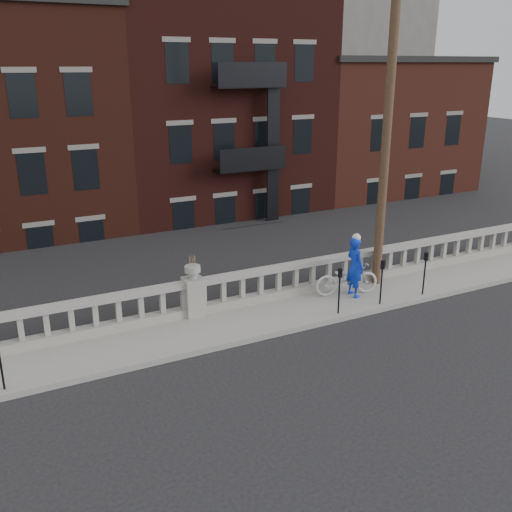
{
  "coord_description": "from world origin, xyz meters",
  "views": [
    {
      "loc": [
        -5.18,
        -10.09,
        6.92
      ],
      "look_at": [
        1.6,
        3.2,
        1.89
      ],
      "focal_mm": 40.0,
      "sensor_mm": 36.0,
      "label": 1
    }
  ],
  "objects": [
    {
      "name": "ground",
      "position": [
        0.0,
        0.0,
        0.0
      ],
      "size": [
        120.0,
        120.0,
        0.0
      ],
      "primitive_type": "plane",
      "color": "black",
      "rests_on": "ground"
    },
    {
      "name": "lower_level",
      "position": [
        0.56,
        23.04,
        2.63
      ],
      "size": [
        80.0,
        44.0,
        20.8
      ],
      "color": "#605E59",
      "rests_on": "ground"
    },
    {
      "name": "bicycle",
      "position": [
        4.75,
        3.24,
        0.67
      ],
      "size": [
        2.1,
        1.14,
        1.05
      ],
      "primitive_type": "imported",
      "rotation": [
        0.0,
        0.0,
        1.33
      ],
      "color": "silver",
      "rests_on": "sidewalk"
    },
    {
      "name": "parking_meter_c",
      "position": [
        5.2,
        2.15,
        1.0
      ],
      "size": [
        0.1,
        0.09,
        1.36
      ],
      "color": "black",
      "rests_on": "sidewalk"
    },
    {
      "name": "parking_meter_b",
      "position": [
        3.7,
        2.15,
        1.0
      ],
      "size": [
        0.1,
        0.09,
        1.36
      ],
      "color": "black",
      "rests_on": "sidewalk"
    },
    {
      "name": "utility_pole",
      "position": [
        6.2,
        3.6,
        5.24
      ],
      "size": [
        1.6,
        0.28,
        10.0
      ],
      "color": "#422D1E",
      "rests_on": "sidewalk"
    },
    {
      "name": "planter_pedestal",
      "position": [
        0.0,
        3.95,
        0.83
      ],
      "size": [
        0.55,
        0.55,
        1.76
      ],
      "color": "gray",
      "rests_on": "sidewalk"
    },
    {
      "name": "parking_meter_d",
      "position": [
        6.86,
        2.15,
        1.0
      ],
      "size": [
        0.1,
        0.09,
        1.36
      ],
      "color": "black",
      "rests_on": "sidewalk"
    },
    {
      "name": "balustrade",
      "position": [
        0.0,
        3.95,
        0.64
      ],
      "size": [
        28.0,
        0.34,
        1.03
      ],
      "color": "gray",
      "rests_on": "sidewalk"
    },
    {
      "name": "sidewalk",
      "position": [
        0.0,
        3.0,
        0.07
      ],
      "size": [
        32.0,
        2.2,
        0.15
      ],
      "primitive_type": "cube",
      "color": "gray",
      "rests_on": "ground"
    },
    {
      "name": "cyclist",
      "position": [
        4.88,
        3.04,
        1.09
      ],
      "size": [
        0.46,
        0.69,
        1.88
      ],
      "primitive_type": "imported",
      "rotation": [
        0.0,
        0.0,
        1.59
      ],
      "color": "#0D2DCA",
      "rests_on": "sidewalk"
    }
  ]
}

